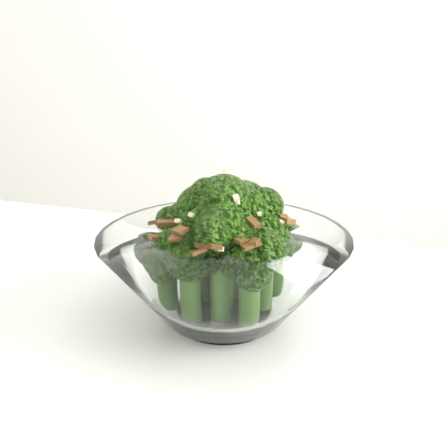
# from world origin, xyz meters

# --- Properties ---
(broccoli_dish) EXTENTS (0.24, 0.24, 0.15)m
(broccoli_dish) POSITION_xyz_m (-0.06, 0.18, 0.81)
(broccoli_dish) COLOR white
(broccoli_dish) RESTS_ON table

